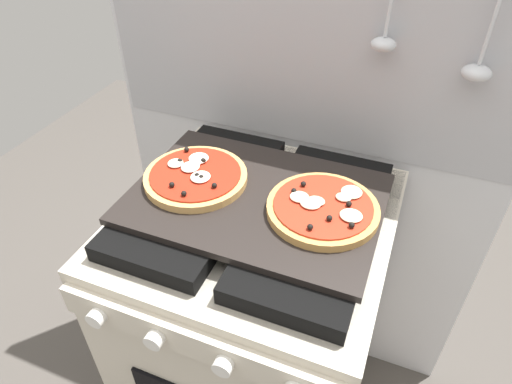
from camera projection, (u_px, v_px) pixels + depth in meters
name	position (u px, v px, depth m)	size (l,w,h in m)	color
kitchen_backsplash	(299.00, 163.00, 1.30)	(1.10, 0.09, 1.55)	silver
stove	(256.00, 324.00, 1.26)	(0.60, 0.64, 0.90)	beige
baking_tray	(256.00, 198.00, 0.98)	(0.54, 0.38, 0.02)	black
pizza_left	(195.00, 176.00, 1.01)	(0.23, 0.23, 0.03)	tan
pizza_right	(323.00, 208.00, 0.92)	(0.23, 0.23, 0.03)	tan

